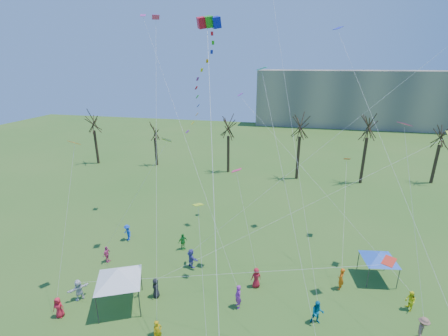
% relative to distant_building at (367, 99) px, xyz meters
% --- Properties ---
extents(distant_building, '(60.00, 14.00, 15.00)m').
position_rel_distant_building_xyz_m(distant_building, '(0.00, 0.00, 0.00)').
color(distant_building, gray).
rests_on(distant_building, ground).
extents(bare_tree_row, '(71.13, 7.96, 10.75)m').
position_rel_distant_building_xyz_m(bare_tree_row, '(-15.87, -46.98, -0.43)').
color(bare_tree_row, black).
rests_on(bare_tree_row, ground).
extents(big_box_kite, '(2.71, 6.66, 20.89)m').
position_rel_distant_building_xyz_m(big_box_kite, '(-25.06, -75.03, 8.15)').
color(big_box_kite, red).
rests_on(big_box_kite, ground).
extents(canopy_tent_white, '(3.92, 3.92, 3.23)m').
position_rel_distant_building_xyz_m(canopy_tent_white, '(-30.84, -78.00, -4.76)').
color(canopy_tent_white, '#3F3F44').
rests_on(canopy_tent_white, ground).
extents(canopy_tent_blue, '(3.51, 3.51, 2.66)m').
position_rel_distant_building_xyz_m(canopy_tent_blue, '(-11.83, -70.59, -5.24)').
color(canopy_tent_blue, '#3F3F44').
rests_on(canopy_tent_blue, ground).
extents(festival_crowd, '(26.75, 13.53, 1.86)m').
position_rel_distant_building_xyz_m(festival_crowd, '(-23.03, -76.15, -6.64)').
color(festival_crowd, red).
rests_on(festival_crowd, ground).
extents(small_kites_aloft, '(27.72, 19.35, 31.88)m').
position_rel_distant_building_xyz_m(small_kites_aloft, '(-21.08, -70.29, 5.59)').
color(small_kites_aloft, '#FF640D').
rests_on(small_kites_aloft, ground).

